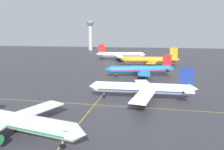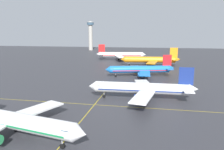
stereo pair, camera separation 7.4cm
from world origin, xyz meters
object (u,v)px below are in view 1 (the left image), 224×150
Objects in this scene: airliner_front_gate at (11,120)px; control_tower at (90,33)px; airliner_second_row at (142,88)px; airliner_far_right_stand at (121,55)px; airliner_far_left_stand at (150,60)px; airliner_third_row at (141,69)px.

control_tower is at bearing 102.14° from airliner_front_gate.
airliner_far_right_stand is (-23.16, 105.33, 0.45)m from airliner_second_row.
airliner_front_gate is 41.74m from airliner_second_row.
airliner_third_row is at bearing -96.49° from airliner_far_left_stand.
control_tower is at bearing 119.52° from airliner_far_right_stand.
airliner_far_right_stand is (-24.60, 28.44, 0.10)m from airliner_far_left_stand.
airliner_front_gate is at bearing -77.86° from control_tower.
airliner_third_row is at bearing -65.39° from control_tower.
airliner_third_row is 176.45m from control_tower.
airliner_second_row is 76.90m from airliner_far_left_stand.
airliner_front_gate is at bearing -91.30° from airliner_far_right_stand.
airliner_far_left_stand is (1.44, 76.89, 0.35)m from airliner_second_row.
airliner_third_row is 0.89× the size of airliner_far_left_stand.
airliner_far_left_stand is 1.09× the size of control_tower.
airliner_third_row is 38.17m from airliner_far_left_stand.
airliner_second_row is 0.91× the size of airliner_far_left_stand.
control_tower reaches higher than airliner_front_gate.
airliner_front_gate is 1.02× the size of airliner_third_row.
airliner_front_gate reaches higher than airliner_third_row.
control_tower is (-73.11, 159.64, 17.48)m from airliner_third_row.
airliner_front_gate is 236.96m from control_tower.
airliner_second_row is at bearing 50.99° from airliner_front_gate.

